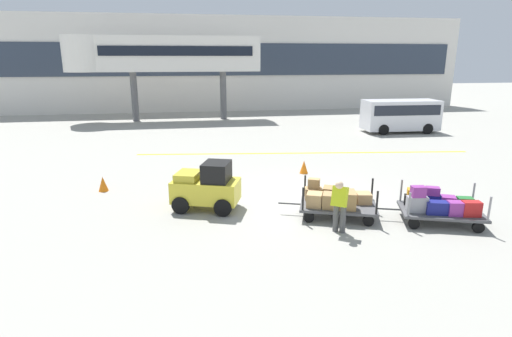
{
  "coord_description": "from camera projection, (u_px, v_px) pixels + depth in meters",
  "views": [
    {
      "loc": [
        -3.92,
        -12.89,
        4.77
      ],
      "look_at": [
        -1.55,
        1.19,
        0.9
      ],
      "focal_mm": 28.75,
      "sensor_mm": 36.0,
      "label": 1
    }
  ],
  "objects": [
    {
      "name": "baggage_handler",
      "position": [
        340.0,
        204.0,
        11.32
      ],
      "size": [
        0.57,
        0.57,
        1.56
      ],
      "color": "#4C4C4C",
      "rests_on": "ground_plane"
    },
    {
      "name": "ground_plane",
      "position": [
        306.0,
        200.0,
        14.14
      ],
      "size": [
        120.0,
        120.0,
        0.0
      ],
      "primitive_type": "plane",
      "color": "#9E9B91"
    },
    {
      "name": "baggage_cart_lead",
      "position": [
        335.0,
        200.0,
        12.6
      ],
      "size": [
        3.07,
        2.07,
        1.1
      ],
      "color": "#4C4C4F",
      "rests_on": "ground_plane"
    },
    {
      "name": "shuttle_van",
      "position": [
        400.0,
        113.0,
        26.8
      ],
      "size": [
        4.88,
        2.14,
        2.1
      ],
      "color": "silver",
      "rests_on": "ground_plane"
    },
    {
      "name": "baggage_cart_middle",
      "position": [
        439.0,
        206.0,
        12.09
      ],
      "size": [
        3.07,
        2.07,
        1.19
      ],
      "color": "#4C4C4F",
      "rests_on": "ground_plane"
    },
    {
      "name": "safety_cone_far",
      "position": [
        103.0,
        184.0,
        15.08
      ],
      "size": [
        0.36,
        0.36,
        0.55
      ],
      "primitive_type": "cone",
      "color": "orange",
      "rests_on": "ground_plane"
    },
    {
      "name": "baggage_tug",
      "position": [
        207.0,
        187.0,
        13.15
      ],
      "size": [
        2.34,
        1.78,
        1.58
      ],
      "color": "gold",
      "rests_on": "ground_plane"
    },
    {
      "name": "apron_lead_line",
      "position": [
        304.0,
        153.0,
        21.16
      ],
      "size": [
        16.98,
        2.34,
        0.01
      ],
      "primitive_type": "cube",
      "rotation": [
        0.0,
        0.0,
        -0.13
      ],
      "color": "yellow",
      "rests_on": "ground_plane"
    },
    {
      "name": "jet_bridge",
      "position": [
        156.0,
        55.0,
        30.89
      ],
      "size": [
        14.52,
        3.0,
        6.34
      ],
      "color": "silver",
      "rests_on": "ground_plane"
    },
    {
      "name": "terminal_building",
      "position": [
        228.0,
        64.0,
        37.77
      ],
      "size": [
        44.52,
        2.51,
        8.39
      ],
      "color": "silver",
      "rests_on": "ground_plane"
    },
    {
      "name": "safety_cone_near",
      "position": [
        304.0,
        167.0,
        17.41
      ],
      "size": [
        0.36,
        0.36,
        0.55
      ],
      "primitive_type": "cone",
      "color": "orange",
      "rests_on": "ground_plane"
    }
  ]
}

